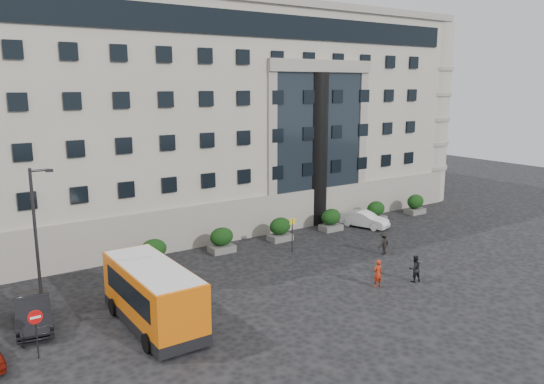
# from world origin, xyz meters

# --- Properties ---
(ground) EXTENTS (120.00, 120.00, 0.00)m
(ground) POSITION_xyz_m (0.00, 0.00, 0.00)
(ground) COLOR black
(ground) RESTS_ON ground
(civic_building) EXTENTS (44.00, 24.00, 18.00)m
(civic_building) POSITION_xyz_m (6.00, 22.00, 9.00)
(civic_building) COLOR #9C978A
(civic_building) RESTS_ON ground
(entrance_column) EXTENTS (1.80, 1.80, 13.00)m
(entrance_column) POSITION_xyz_m (12.00, 10.30, 6.50)
(entrance_column) COLOR black
(entrance_column) RESTS_ON ground
(hedge_a) EXTENTS (1.80, 1.26, 1.84)m
(hedge_a) POSITION_xyz_m (-4.00, 7.80, 0.93)
(hedge_a) COLOR #5B5B59
(hedge_a) RESTS_ON ground
(hedge_b) EXTENTS (1.80, 1.26, 1.84)m
(hedge_b) POSITION_xyz_m (1.20, 7.80, 0.93)
(hedge_b) COLOR #5B5B59
(hedge_b) RESTS_ON ground
(hedge_c) EXTENTS (1.80, 1.26, 1.84)m
(hedge_c) POSITION_xyz_m (6.40, 7.80, 0.93)
(hedge_c) COLOR #5B5B59
(hedge_c) RESTS_ON ground
(hedge_d) EXTENTS (1.80, 1.26, 1.84)m
(hedge_d) POSITION_xyz_m (11.60, 7.80, 0.93)
(hedge_d) COLOR #5B5B59
(hedge_d) RESTS_ON ground
(hedge_e) EXTENTS (1.80, 1.26, 1.84)m
(hedge_e) POSITION_xyz_m (16.80, 7.80, 0.93)
(hedge_e) COLOR #5B5B59
(hedge_e) RESTS_ON ground
(hedge_f) EXTENTS (1.80, 1.26, 1.84)m
(hedge_f) POSITION_xyz_m (22.00, 7.80, 0.93)
(hedge_f) COLOR #5B5B59
(hedge_f) RESTS_ON ground
(street_lamp) EXTENTS (1.16, 0.18, 8.00)m
(street_lamp) POSITION_xyz_m (-11.94, 3.00, 4.37)
(street_lamp) COLOR #262628
(street_lamp) RESTS_ON ground
(bus_stop_sign) EXTENTS (0.50, 0.08, 2.52)m
(bus_stop_sign) POSITION_xyz_m (5.50, 5.00, 1.73)
(bus_stop_sign) COLOR #262628
(bus_stop_sign) RESTS_ON ground
(no_entry_sign) EXTENTS (0.64, 0.16, 2.32)m
(no_entry_sign) POSITION_xyz_m (-13.00, -1.04, 1.65)
(no_entry_sign) COLOR #262628
(no_entry_sign) RESTS_ON ground
(minibus) EXTENTS (2.88, 7.61, 3.17)m
(minibus) POSITION_xyz_m (-7.46, -0.78, 1.75)
(minibus) COLOR #DC5F0A
(minibus) RESTS_ON ground
(parked_car_b) EXTENTS (2.28, 4.91, 1.56)m
(parked_car_b) POSITION_xyz_m (-12.53, 2.60, 0.78)
(parked_car_b) COLOR black
(parked_car_b) RESTS_ON ground
(white_taxi) EXTENTS (2.84, 4.47, 1.39)m
(white_taxi) POSITION_xyz_m (14.63, 7.00, 0.70)
(white_taxi) COLOR white
(white_taxi) RESTS_ON ground
(pedestrian_a) EXTENTS (0.66, 0.48, 1.70)m
(pedestrian_a) POSITION_xyz_m (5.70, -3.40, 0.85)
(pedestrian_a) COLOR #A52810
(pedestrian_a) RESTS_ON ground
(pedestrian_b) EXTENTS (0.95, 0.82, 1.69)m
(pedestrian_b) POSITION_xyz_m (8.21, -4.08, 0.84)
(pedestrian_b) COLOR black
(pedestrian_b) RESTS_ON ground
(pedestrian_c) EXTENTS (1.15, 0.78, 1.65)m
(pedestrian_c) POSITION_xyz_m (10.58, 0.82, 0.82)
(pedestrian_c) COLOR black
(pedestrian_c) RESTS_ON ground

